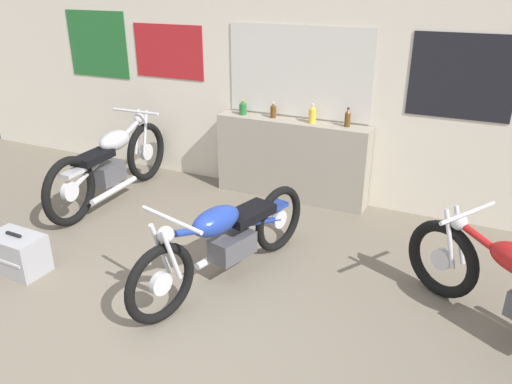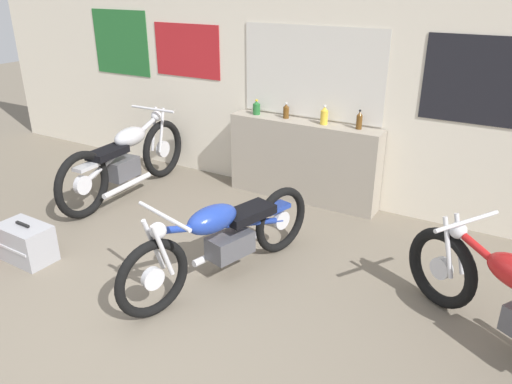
% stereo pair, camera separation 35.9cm
% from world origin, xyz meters
% --- Properties ---
extents(ground_plane, '(24.00, 24.00, 0.00)m').
position_xyz_m(ground_plane, '(0.00, 0.00, 0.00)').
color(ground_plane, '#706656').
extents(wall_back, '(10.00, 0.07, 2.80)m').
position_xyz_m(wall_back, '(-0.00, 3.12, 1.40)').
color(wall_back, beige).
rests_on(wall_back, ground_plane).
extents(sill_counter, '(1.79, 0.28, 0.93)m').
position_xyz_m(sill_counter, '(0.08, 2.94, 0.47)').
color(sill_counter, gray).
rests_on(sill_counter, ground_plane).
extents(bottle_leftmost, '(0.09, 0.09, 0.17)m').
position_xyz_m(bottle_leftmost, '(-0.54, 2.95, 1.01)').
color(bottle_leftmost, '#23662D').
rests_on(bottle_leftmost, sill_counter).
extents(bottle_left_center, '(0.07, 0.07, 0.18)m').
position_xyz_m(bottle_left_center, '(-0.16, 2.97, 1.01)').
color(bottle_left_center, '#5B3814').
rests_on(bottle_left_center, sill_counter).
extents(bottle_center, '(0.08, 0.08, 0.21)m').
position_xyz_m(bottle_center, '(0.31, 2.95, 1.03)').
color(bottle_center, gold).
rests_on(bottle_center, sill_counter).
extents(bottle_right_center, '(0.06, 0.06, 0.21)m').
position_xyz_m(bottle_right_center, '(0.70, 2.97, 1.03)').
color(bottle_right_center, '#5B3814').
rests_on(bottle_right_center, sill_counter).
extents(motorcycle_silver, '(0.64, 2.12, 0.94)m').
position_xyz_m(motorcycle_silver, '(-1.76, 2.00, 0.44)').
color(motorcycle_silver, black).
rests_on(motorcycle_silver, ground_plane).
extents(motorcycle_blue, '(0.78, 2.00, 0.81)m').
position_xyz_m(motorcycle_blue, '(0.24, 1.06, 0.40)').
color(motorcycle_blue, black).
rests_on(motorcycle_blue, ground_plane).
extents(hard_case_silver, '(0.51, 0.33, 0.37)m').
position_xyz_m(hard_case_silver, '(-1.50, 0.40, 0.17)').
color(hard_case_silver, '#9E9EA3').
rests_on(hard_case_silver, ground_plane).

